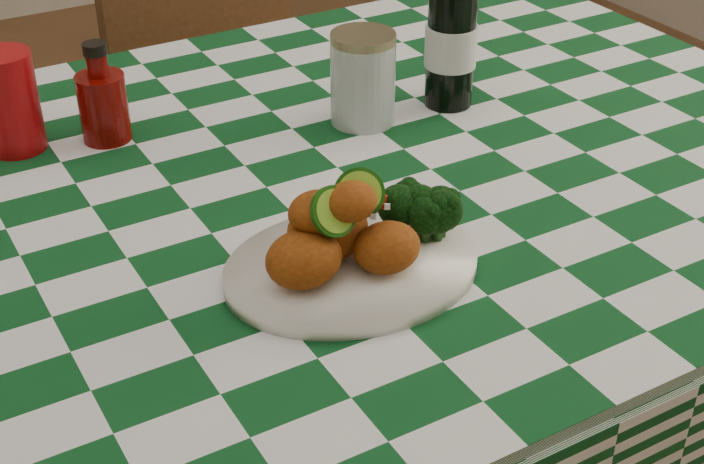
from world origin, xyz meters
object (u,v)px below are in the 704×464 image
dining_table (279,418)px  ketchup_bottle (101,92)px  beer_bottle (452,23)px  wooden_chair_right (250,147)px  fried_chicken_pile (347,224)px  plate (352,268)px  mason_jar (363,78)px  red_tumbler (9,102)px

dining_table → ketchup_bottle: (-0.13, 0.23, 0.46)m
beer_bottle → wooden_chair_right: (-0.06, 0.59, -0.45)m
fried_chicken_pile → ketchup_bottle: 0.46m
plate → mason_jar: mason_jar is taller
red_tumbler → beer_bottle: 0.61m
mason_jar → beer_bottle: (0.14, -0.01, 0.06)m
dining_table → fried_chicken_pile: fried_chicken_pile is taller
dining_table → wooden_chair_right: bearing=67.9°
beer_bottle → ketchup_bottle: bearing=163.3°
beer_bottle → wooden_chair_right: size_ratio=0.27×
fried_chicken_pile → wooden_chair_right: wooden_chair_right is taller
fried_chicken_pile → plate: bearing=0.0°
fried_chicken_pile → wooden_chair_right: bearing=72.4°
dining_table → plate: (-0.00, -0.22, 0.40)m
plate → ketchup_bottle: (-0.13, 0.45, 0.06)m
mason_jar → ketchup_bottle: bearing=158.9°
dining_table → ketchup_bottle: 0.53m
dining_table → fried_chicken_pile: size_ratio=10.70×
wooden_chair_right → red_tumbler: bearing=-145.1°
red_tumbler → beer_bottle: (0.58, -0.17, 0.06)m
beer_bottle → wooden_chair_right: beer_bottle is taller
fried_chicken_pile → beer_bottle: beer_bottle is taller
plate → mason_jar: size_ratio=2.19×
dining_table → plate: bearing=-90.7°
plate → ketchup_bottle: 0.47m
red_tumbler → ketchup_bottle: bearing=-17.0°
fried_chicken_pile → ketchup_bottle: bearing=105.1°
dining_table → mason_jar: mason_jar is taller
red_tumbler → ketchup_bottle: size_ratio=0.98×
plate → red_tumbler: red_tumbler is taller
plate → beer_bottle: size_ratio=1.15×
wooden_chair_right → fried_chicken_pile: bearing=-111.4°
wooden_chair_right → ketchup_bottle: bearing=-135.8°
ketchup_bottle → wooden_chair_right: 0.72m
red_tumbler → wooden_chair_right: bearing=38.8°
dining_table → wooden_chair_right: wooden_chair_right is taller
fried_chicken_pile → ketchup_bottle: ketchup_bottle is taller
plate → mason_jar: (0.20, 0.32, 0.06)m
dining_table → beer_bottle: 0.62m
plate → fried_chicken_pile: (-0.01, 0.00, 0.06)m
mason_jar → wooden_chair_right: (0.08, 0.58, -0.39)m
dining_table → red_tumbler: (-0.24, 0.26, 0.46)m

